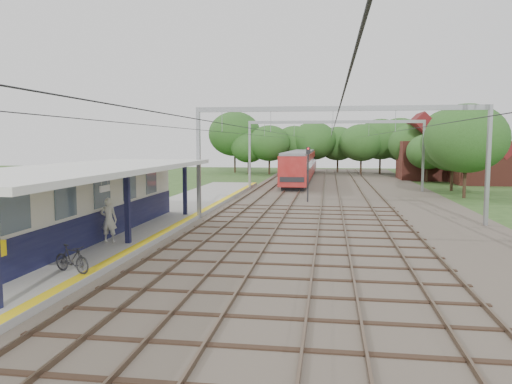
{
  "coord_description": "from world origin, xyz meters",
  "views": [
    {
      "loc": [
        3.04,
        -15.07,
        4.89
      ],
      "look_at": [
        -1.74,
        17.29,
        1.6
      ],
      "focal_mm": 35.0,
      "sensor_mm": 36.0,
      "label": 1
    }
  ],
  "objects_px": {
    "bicycle": "(72,259)",
    "signal_post": "(308,168)",
    "train": "(302,164)",
    "person": "(109,220)"
  },
  "relations": [
    {
      "from": "train",
      "to": "signal_post",
      "type": "bearing_deg",
      "value": -85.81
    },
    {
      "from": "train",
      "to": "signal_post",
      "type": "distance_m",
      "value": 25.31
    },
    {
      "from": "train",
      "to": "signal_post",
      "type": "relative_size",
      "value": 7.8
    },
    {
      "from": "person",
      "to": "bicycle",
      "type": "xyz_separation_m",
      "value": [
        1.03,
        -5.21,
        -0.53
      ]
    },
    {
      "from": "bicycle",
      "to": "signal_post",
      "type": "relative_size",
      "value": 0.36
    },
    {
      "from": "bicycle",
      "to": "signal_post",
      "type": "distance_m",
      "value": 25.06
    },
    {
      "from": "bicycle",
      "to": "person",
      "type": "bearing_deg",
      "value": 31.63
    },
    {
      "from": "bicycle",
      "to": "signal_post",
      "type": "height_order",
      "value": "signal_post"
    },
    {
      "from": "bicycle",
      "to": "train",
      "type": "distance_m",
      "value": 49.46
    },
    {
      "from": "bicycle",
      "to": "train",
      "type": "xyz_separation_m",
      "value": [
        5.28,
        49.17,
        1.23
      ]
    }
  ]
}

